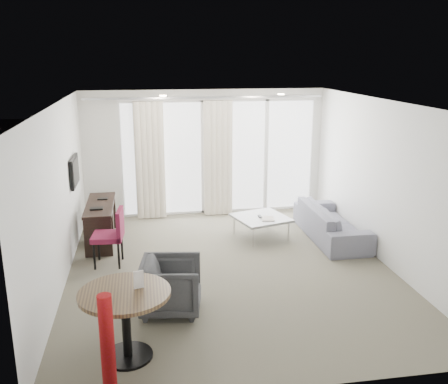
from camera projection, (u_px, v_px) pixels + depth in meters
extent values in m
cube|color=#5E5A49|center=(230.00, 269.00, 7.89)|extent=(5.00, 6.00, 0.00)
cube|color=white|center=(231.00, 103.00, 7.20)|extent=(5.00, 6.00, 0.00)
cube|color=silver|center=(59.00, 197.00, 7.15)|extent=(0.00, 6.00, 2.60)
cube|color=silver|center=(385.00, 183.00, 7.94)|extent=(0.00, 6.00, 2.60)
cube|color=silver|center=(287.00, 272.00, 4.69)|extent=(5.00, 0.00, 2.60)
cylinder|color=#FFE0B2|center=(163.00, 96.00, 8.58)|extent=(0.12, 0.12, 0.02)
cylinder|color=#FFE0B2|center=(281.00, 94.00, 8.91)|extent=(0.12, 0.12, 0.02)
cylinder|color=maroon|center=(108.00, 348.00, 4.77)|extent=(0.28, 0.28, 1.12)
imported|color=#333436|center=(171.00, 286.00, 6.51)|extent=(0.88, 0.86, 0.71)
imported|color=slate|center=(331.00, 222.00, 9.15)|extent=(0.81, 2.06, 0.60)
cube|color=#4D4D50|center=(210.00, 195.00, 12.23)|extent=(5.60, 3.00, 0.12)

